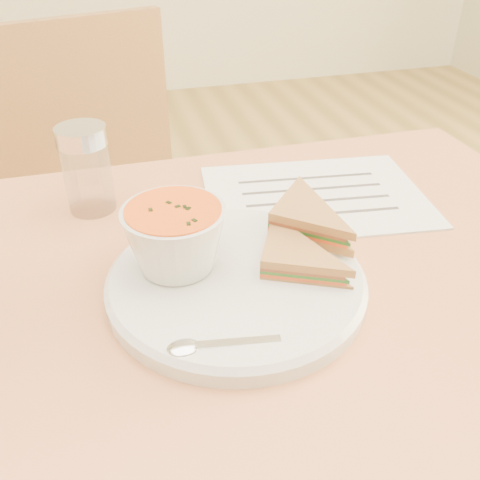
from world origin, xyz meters
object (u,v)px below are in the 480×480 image
object	(u,v)px
plate	(236,283)
soup_bowl	(175,241)
condiment_shaker	(87,169)
chair_far	(125,254)

from	to	relation	value
plate	soup_bowl	xyz separation A→B (m)	(-0.06, 0.03, 0.05)
soup_bowl	condiment_shaker	world-z (taller)	condiment_shaker
soup_bowl	condiment_shaker	size ratio (longest dim) A/B	0.94
plate	condiment_shaker	bearing A→B (deg)	122.38
chair_far	soup_bowl	size ratio (longest dim) A/B	8.22
chair_far	plate	xyz separation A→B (m)	(0.10, -0.54, 0.30)
soup_bowl	plate	bearing A→B (deg)	-27.93
chair_far	condiment_shaker	bearing A→B (deg)	67.02
soup_bowl	chair_far	bearing A→B (deg)	95.01
plate	soup_bowl	world-z (taller)	soup_bowl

